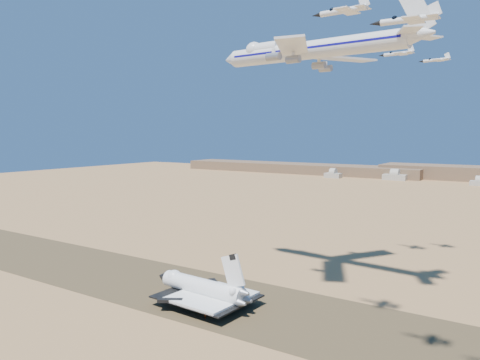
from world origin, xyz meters
The scene contains 12 objects.
ground centered at (0.00, 0.00, 0.00)m, with size 1200.00×1200.00×0.00m, color #A77E4A.
runway centered at (0.00, 0.00, 0.03)m, with size 600.00×50.00×0.06m, color #4D3D26.
hangars centered at (-64.00, 478.43, 4.83)m, with size 200.50×29.50×30.00m.
shuttle centered at (3.57, -7.95, 5.71)m, with size 43.19×28.09×21.24m.
carrier_747 centered at (25.92, 28.98, 93.45)m, with size 87.65×67.69×21.82m.
crew_a centered at (7.82, -14.50, 0.93)m, with size 0.64×0.42×1.74m, color #CA520B.
crew_b centered at (8.14, -15.69, 0.84)m, with size 0.76×0.44×1.56m, color #CA520B.
crew_c centered at (12.68, -18.01, 0.99)m, with size 1.09×0.56×1.86m, color #CA520B.
chase_jet_a centered at (58.65, -18.35, 93.69)m, with size 16.42×8.89×4.09m.
chase_jet_b centered at (79.67, -35.87, 85.33)m, with size 14.56×7.73×3.63m.
chase_jet_e centered at (48.06, 75.08, 96.62)m, with size 16.09×8.87×4.02m.
chase_jet_f centered at (61.31, 88.28, 94.44)m, with size 14.05×7.81×3.51m.
Camera 1 is at (105.31, -137.74, 62.07)m, focal length 35.00 mm.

